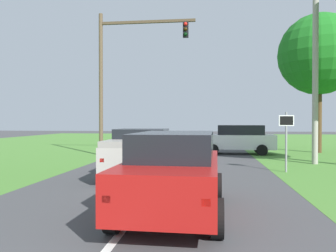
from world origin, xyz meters
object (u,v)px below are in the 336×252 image
red_suv_near (174,171)px  oak_tree_right (319,54)px  crossing_suv_far (238,139)px  pickup_truck_lead (143,151)px  utility_pole_right (315,75)px  keep_moving_sign (286,134)px  traffic_light (122,65)px

red_suv_near → oak_tree_right: 18.62m
red_suv_near → crossing_suv_far: (2.58, 14.29, -0.00)m
pickup_truck_lead → utility_pole_right: 9.49m
keep_moving_sign → oak_tree_right: bearing=65.8°
utility_pole_right → crossing_suv_far: bearing=125.2°
pickup_truck_lead → crossing_suv_far: size_ratio=1.10×
pickup_truck_lead → red_suv_near: bearing=-71.1°
red_suv_near → keep_moving_sign: bearing=59.5°
traffic_light → crossing_suv_far: traffic_light is taller
keep_moving_sign → oak_tree_right: size_ratio=0.27×
traffic_light → oak_tree_right: oak_tree_right is taller
oak_tree_right → utility_pole_right: 6.98m
keep_moving_sign → utility_pole_right: (2.00, 2.92, 2.74)m
keep_moving_sign → crossing_suv_far: size_ratio=0.51×
utility_pole_right → traffic_light: bearing=164.8°
oak_tree_right → utility_pole_right: (-2.13, -6.27, -2.21)m
red_suv_near → traffic_light: size_ratio=0.55×
traffic_light → oak_tree_right: size_ratio=0.94×
red_suv_near → traffic_light: traffic_light is taller
pickup_truck_lead → traffic_light: size_ratio=0.61×
traffic_light → keep_moving_sign: size_ratio=3.52×
traffic_light → utility_pole_right: bearing=-15.2°
traffic_light → keep_moving_sign: 10.93m
crossing_suv_far → utility_pole_right: 6.68m
red_suv_near → utility_pole_right: (5.91, 9.57, 3.36)m
keep_moving_sign → oak_tree_right: (4.12, 9.19, 4.96)m
keep_moving_sign → traffic_light: bearing=145.6°
keep_moving_sign → crossing_suv_far: (-1.33, 7.64, -0.62)m
red_suv_near → keep_moving_sign: (3.91, 6.65, 0.61)m
keep_moving_sign → oak_tree_right: 11.22m
pickup_truck_lead → oak_tree_right: size_ratio=0.57×
oak_tree_right → traffic_light: bearing=-164.7°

